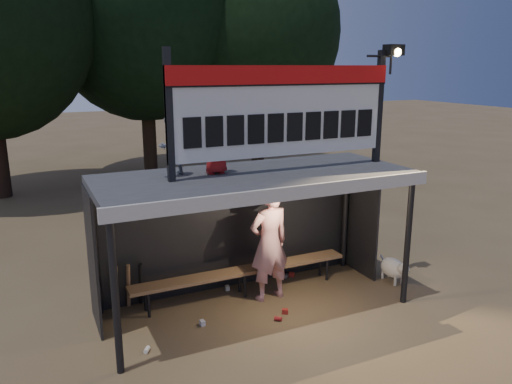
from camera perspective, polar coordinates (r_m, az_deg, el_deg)
ground at (r=8.65m, az=-0.08°, el=-13.05°), size 80.00×80.00×0.00m
player at (r=8.57m, az=1.53°, el=-5.85°), size 0.79×0.56×2.04m
child_a at (r=7.69m, az=-9.82°, el=5.17°), size 0.56×0.54×0.92m
child_b at (r=7.78m, az=-4.67°, el=5.53°), size 0.47×0.32×0.94m
dugout_shelter at (r=8.18m, az=-0.80°, el=-0.76°), size 5.10×2.08×2.32m
scoreboard_assembly at (r=7.95m, az=3.64°, el=9.60°), size 4.10×0.27×1.99m
bench at (r=8.91m, az=-1.59°, el=-9.10°), size 4.00×0.35×0.48m
tree_mid at (r=19.08m, az=-12.87°, el=20.53°), size 7.22×7.22×10.36m
tree_right at (r=19.35m, az=0.21°, el=17.86°), size 6.08×6.08×8.72m
dog at (r=9.81m, az=15.52°, el=-8.38°), size 0.36×0.81×0.49m
bats at (r=8.65m, az=-14.37°, el=-10.35°), size 0.48×0.33×0.84m
litter at (r=8.71m, az=-0.76°, el=-12.56°), size 3.27×1.56×0.08m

